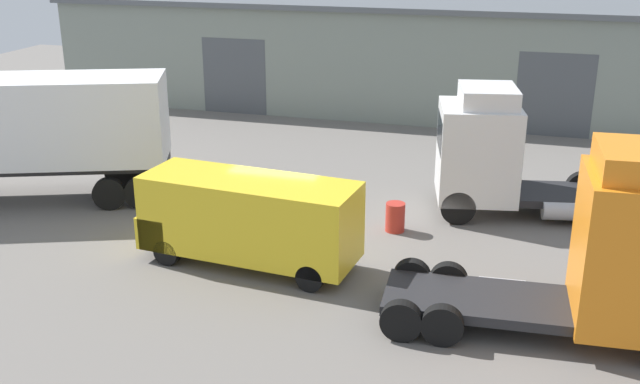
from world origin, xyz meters
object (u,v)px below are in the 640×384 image
(delivery_van_yellow, at_px, (244,217))
(tractor_unit_orange, at_px, (614,252))
(container_trailer_teal, at_px, (22,124))
(traffic_cone, at_px, (293,193))
(tractor_unit_white, at_px, (493,155))
(oil_drum, at_px, (395,217))

(delivery_van_yellow, distance_m, tractor_unit_orange, 9.22)
(tractor_unit_orange, bearing_deg, container_trailer_teal, 163.83)
(container_trailer_teal, height_order, tractor_unit_orange, tractor_unit_orange)
(container_trailer_teal, bearing_deg, traffic_cone, 174.75)
(tractor_unit_orange, bearing_deg, tractor_unit_white, 109.39)
(tractor_unit_white, height_order, oil_drum, tractor_unit_white)
(container_trailer_teal, bearing_deg, tractor_unit_orange, 146.09)
(delivery_van_yellow, relative_size, tractor_unit_orange, 0.91)
(oil_drum, bearing_deg, delivery_van_yellow, -135.79)
(delivery_van_yellow, height_order, traffic_cone, delivery_van_yellow)
(tractor_unit_orange, xyz_separation_m, traffic_cone, (-9.40, 6.36, -1.83))
(delivery_van_yellow, distance_m, oil_drum, 4.91)
(container_trailer_teal, height_order, delivery_van_yellow, container_trailer_teal)
(delivery_van_yellow, height_order, tractor_unit_orange, tractor_unit_orange)
(delivery_van_yellow, bearing_deg, tractor_unit_white, -131.14)
(tractor_unit_white, xyz_separation_m, delivery_van_yellow, (-6.05, -5.76, -0.59))
(delivery_van_yellow, relative_size, oil_drum, 6.87)
(container_trailer_teal, height_order, traffic_cone, container_trailer_teal)
(tractor_unit_white, relative_size, traffic_cone, 12.02)
(container_trailer_teal, bearing_deg, tractor_unit_white, 170.73)
(tractor_unit_white, xyz_separation_m, oil_drum, (-2.59, -2.39, -1.48))
(container_trailer_teal, xyz_separation_m, traffic_cone, (8.39, 2.44, -2.35))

